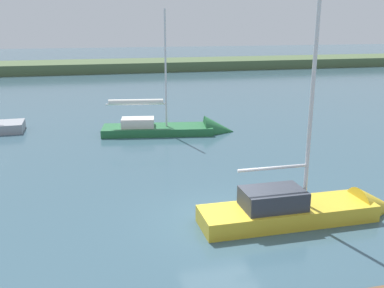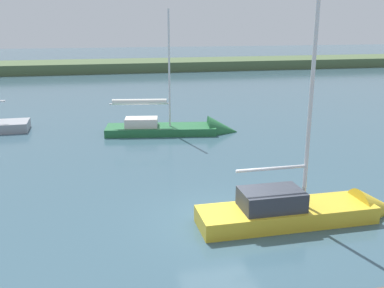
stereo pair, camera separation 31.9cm
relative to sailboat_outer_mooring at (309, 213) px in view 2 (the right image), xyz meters
The scene contains 4 objects.
ground_plane 2.75m from the sailboat_outer_mooring, 11.29° to the right, with size 200.00×200.00×0.00m, color #385666.
far_shoreline 46.19m from the sailboat_outer_mooring, 86.66° to the right, with size 180.00×8.00×2.40m, color #4C603D.
sailboat_outer_mooring is the anchor object (origin of this frame).
sailboat_mid_channel 11.93m from the sailboat_outer_mooring, 81.39° to the right, with size 7.56×2.98×7.61m.
Camera 2 is at (3.62, 11.93, 6.01)m, focal length 40.43 mm.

